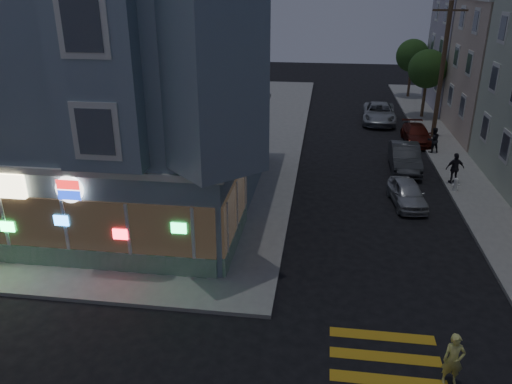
% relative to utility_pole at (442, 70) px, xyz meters
% --- Properties ---
extents(ground, '(120.00, 120.00, 0.00)m').
position_rel_utility_pole_xyz_m(ground, '(-12.00, -24.00, -4.80)').
color(ground, black).
rests_on(ground, ground).
extents(sidewalk_nw, '(33.00, 42.00, 0.15)m').
position_rel_utility_pole_xyz_m(sidewalk_nw, '(-25.50, -1.00, -4.72)').
color(sidewalk_nw, gray).
rests_on(sidewalk_nw, ground).
extents(corner_building, '(14.60, 14.60, 11.40)m').
position_rel_utility_pole_xyz_m(corner_building, '(-18.00, -13.02, 1.02)').
color(corner_building, slate).
rests_on(corner_building, sidewalk_nw).
extents(utility_pole, '(2.20, 0.30, 9.00)m').
position_rel_utility_pole_xyz_m(utility_pole, '(0.00, 0.00, 0.00)').
color(utility_pole, '#4C3826').
rests_on(utility_pole, sidewalk_ne).
extents(street_tree_near, '(3.00, 3.00, 5.30)m').
position_rel_utility_pole_xyz_m(street_tree_near, '(0.20, 6.00, -0.86)').
color(street_tree_near, '#4C3826').
rests_on(street_tree_near, sidewalk_ne).
extents(street_tree_far, '(3.00, 3.00, 5.30)m').
position_rel_utility_pole_xyz_m(street_tree_far, '(0.20, 14.00, -0.86)').
color(street_tree_far, '#4C3826').
rests_on(street_tree_far, sidewalk_ne).
extents(running_child, '(0.57, 0.38, 1.56)m').
position_rel_utility_pole_xyz_m(running_child, '(-3.85, -24.08, -4.02)').
color(running_child, '#DFE173').
rests_on(running_child, ground).
extents(pedestrian_a, '(0.92, 0.80, 1.61)m').
position_rel_utility_pole_xyz_m(pedestrian_a, '(-0.70, -3.61, -3.84)').
color(pedestrian_a, black).
rests_on(pedestrian_a, sidewalk_ne).
extents(pedestrian_b, '(1.05, 0.61, 1.68)m').
position_rel_utility_pole_xyz_m(pedestrian_b, '(-0.56, -8.99, -3.81)').
color(pedestrian_b, '#25232C').
rests_on(pedestrian_b, sidewalk_ne).
extents(parked_car_a, '(1.81, 3.71, 1.22)m').
position_rel_utility_pole_xyz_m(parked_car_a, '(-3.40, -11.96, -4.19)').
color(parked_car_a, '#B4B8BC').
rests_on(parked_car_a, ground).
extents(parked_car_b, '(1.72, 4.59, 1.50)m').
position_rel_utility_pole_xyz_m(parked_car_b, '(-2.85, -6.76, -4.05)').
color(parked_car_b, '#3A3D40').
rests_on(parked_car_b, ground).
extents(parked_car_c, '(1.86, 4.21, 1.20)m').
position_rel_utility_pole_xyz_m(parked_car_c, '(-1.30, -1.11, -4.20)').
color(parked_car_c, '#5B1C14').
rests_on(parked_car_c, ground).
extents(parked_car_d, '(2.80, 5.51, 1.49)m').
position_rel_utility_pole_xyz_m(parked_car_d, '(-3.40, 4.09, -4.05)').
color(parked_car_d, '#A6ACB1').
rests_on(parked_car_d, ground).
extents(traffic_signal, '(0.70, 0.61, 5.45)m').
position_rel_utility_pole_xyz_m(traffic_signal, '(-12.38, -19.14, -0.96)').
color(traffic_signal, black).
rests_on(traffic_signal, sidewalk_nw).
extents(fire_hydrant, '(0.41, 0.24, 0.71)m').
position_rel_utility_pole_xyz_m(fire_hydrant, '(-0.70, -10.11, -4.27)').
color(fire_hydrant, white).
rests_on(fire_hydrant, sidewalk_ne).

